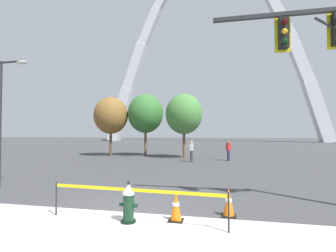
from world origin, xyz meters
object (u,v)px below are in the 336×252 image
at_px(traffic_cone_by_hydrant, 229,202).
at_px(pedestrian_standing_center, 228,150).
at_px(fire_hydrant, 129,203).
at_px(street_lamp, 4,111).
at_px(pedestrian_walking_left, 192,151).
at_px(monument_arch, 211,54).
at_px(traffic_cone_mid_sidewalk, 176,206).

bearing_deg(traffic_cone_by_hydrant, pedestrian_standing_center, 88.60).
relative_size(fire_hydrant, pedestrian_standing_center, 0.62).
distance_m(traffic_cone_by_hydrant, street_lamp, 9.04).
relative_size(street_lamp, pedestrian_walking_left, 3.14).
xyz_separation_m(monument_arch, pedestrian_standing_center, (3.09, -46.62, -22.18)).
bearing_deg(traffic_cone_by_hydrant, street_lamp, 169.98).
xyz_separation_m(fire_hydrant, traffic_cone_mid_sidewalk, (1.11, 0.33, -0.11)).
height_order(street_lamp, pedestrian_walking_left, street_lamp).
height_order(traffic_cone_by_hydrant, traffic_cone_mid_sidewalk, same).
xyz_separation_m(traffic_cone_by_hydrant, street_lamp, (-8.51, 1.50, 2.68)).
height_order(traffic_cone_by_hydrant, pedestrian_standing_center, pedestrian_standing_center).
height_order(monument_arch, pedestrian_standing_center, monument_arch).
bearing_deg(monument_arch, fire_hydrant, -89.66).
bearing_deg(traffic_cone_mid_sidewalk, street_lamp, 163.39).
height_order(pedestrian_walking_left, pedestrian_standing_center, same).
distance_m(fire_hydrant, monument_arch, 65.34).
relative_size(fire_hydrant, traffic_cone_mid_sidewalk, 1.36).
bearing_deg(traffic_cone_by_hydrant, monument_arch, 92.61).
xyz_separation_m(monument_arch, pedestrian_walking_left, (0.34, -48.03, -22.18)).
height_order(fire_hydrant, traffic_cone_mid_sidewalk, fire_hydrant).
height_order(fire_hydrant, pedestrian_walking_left, pedestrian_walking_left).
relative_size(street_lamp, monument_arch, 0.09).
xyz_separation_m(traffic_cone_mid_sidewalk, street_lamp, (-7.23, 2.16, 2.68)).
relative_size(fire_hydrant, street_lamp, 0.20).
height_order(traffic_cone_mid_sidewalk, street_lamp, street_lamp).
bearing_deg(traffic_cone_mid_sidewalk, pedestrian_standing_center, 83.59).
xyz_separation_m(fire_hydrant, traffic_cone_by_hydrant, (2.39, 0.98, -0.11)).
bearing_deg(street_lamp, traffic_cone_by_hydrant, -10.02).
bearing_deg(street_lamp, fire_hydrant, -22.10).
height_order(traffic_cone_mid_sidewalk, pedestrian_standing_center, pedestrian_standing_center).
distance_m(traffic_cone_mid_sidewalk, monument_arch, 65.08).
distance_m(fire_hydrant, traffic_cone_by_hydrant, 2.58).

